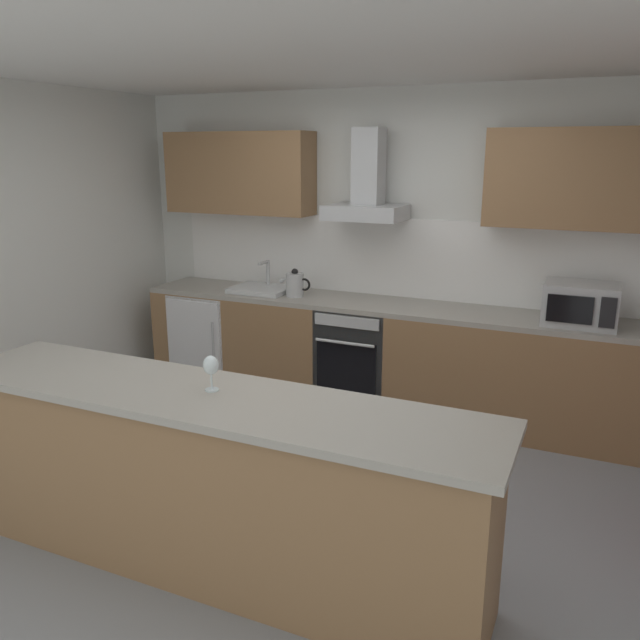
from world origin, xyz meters
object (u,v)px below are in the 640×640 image
object	(u,v)px
refrigerator	(211,337)
range_hood	(367,191)
sink	(262,288)
wine_glass	(211,367)
kettle	(295,284)
oven	(359,353)
microwave	(581,304)

from	to	relation	value
refrigerator	range_hood	bearing A→B (deg)	5.16
sink	wine_glass	bearing A→B (deg)	-66.10
kettle	wine_glass	distance (m)	2.40
sink	wine_glass	xyz separation A→B (m)	(1.04, -2.34, 0.16)
range_hood	sink	bearing A→B (deg)	-172.70
refrigerator	kettle	distance (m)	1.06
oven	wine_glass	xyz separation A→B (m)	(0.11, -2.33, 0.63)
oven	kettle	world-z (taller)	kettle
range_hood	oven	bearing A→B (deg)	-90.00
range_hood	kettle	bearing A→B (deg)	-164.14
refrigerator	sink	world-z (taller)	sink
oven	range_hood	world-z (taller)	range_hood
sink	refrigerator	bearing A→B (deg)	-178.54
sink	range_hood	world-z (taller)	range_hood
sink	oven	bearing A→B (deg)	-0.68
sink	range_hood	size ratio (longest dim) A/B	0.69
refrigerator	range_hood	world-z (taller)	range_hood
microwave	oven	bearing A→B (deg)	179.05
refrigerator	sink	xyz separation A→B (m)	(0.54, 0.01, 0.50)
oven	kettle	distance (m)	0.79
oven	kettle	size ratio (longest dim) A/B	2.77
kettle	range_hood	world-z (taller)	range_hood
refrigerator	sink	size ratio (longest dim) A/B	1.70
refrigerator	wine_glass	distance (m)	2.89
kettle	wine_glass	world-z (taller)	wine_glass
oven	refrigerator	world-z (taller)	oven
refrigerator	wine_glass	size ratio (longest dim) A/B	4.78
refrigerator	microwave	xyz separation A→B (m)	(3.14, -0.03, 0.62)
sink	kettle	distance (m)	0.36
range_hood	microwave	bearing A→B (deg)	-5.36
range_hood	wine_glass	world-z (taller)	range_hood
kettle	wine_glass	size ratio (longest dim) A/B	1.62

